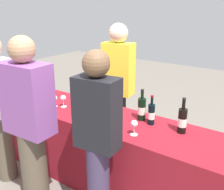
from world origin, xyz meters
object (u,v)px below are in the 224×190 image
Objects in this scene: wine_glass_3 at (96,114)px; wine_glass_5 at (134,124)px; wine_bottle_2 at (142,109)px; server_pouring at (118,86)px; wine_bottle_4 at (182,120)px; wine_glass_2 at (63,99)px; wine_glass_4 at (107,116)px; guest_1 at (30,125)px; wine_glass_0 at (47,93)px; wine_bottle_1 at (87,96)px; wine_bottle_3 at (151,114)px; wine_bottle_0 at (80,95)px; guest_2 at (97,137)px; wine_glass_1 at (54,99)px.

wine_glass_5 is (0.43, 0.00, 0.01)m from wine_glass_3.
server_pouring is at bearing 143.97° from wine_bottle_2.
wine_bottle_4 is 1.32m from wine_glass_2.
wine_glass_5 reaches higher than wine_glass_4.
wine_bottle_2 is 0.36m from wine_glass_4.
wine_bottle_4 is 0.80m from wine_glass_3.
wine_glass_5 is 0.09× the size of guest_1.
wine_bottle_4 is 1.59m from wine_glass_0.
wine_bottle_4 reaches higher than wine_bottle_1.
wine_bottle_2 is at bearing 55.76° from wine_glass_4.
wine_bottle_4 is at bearing -0.43° from wine_bottle_1.
wine_glass_0 is at bearing -172.71° from wine_bottle_3.
wine_glass_5 is (-0.32, -0.29, -0.02)m from wine_bottle_4.
wine_bottle_4 is at bearing -4.62° from wine_bottle_2.
guest_2 reaches higher than wine_bottle_0.
wine_glass_0 is 1.27m from wine_glass_5.
wine_glass_3 is (-0.75, -0.29, -0.02)m from wine_bottle_4.
wine_bottle_1 is 0.45m from server_pouring.
wine_glass_1 is at bearing -168.76° from wine_bottle_3.
wine_glass_2 is 0.58m from wine_glass_3.
wine_glass_2 is at bearing 30.97° from wine_glass_1.
server_pouring reaches higher than wine_glass_0.
wine_bottle_0 is at bearing 56.77° from wine_glass_2.
wine_bottle_0 is at bearing 162.61° from wine_glass_5.
wine_bottle_0 reaches higher than wine_glass_5.
wine_glass_4 is (0.11, 0.03, -0.00)m from wine_glass_3.
wine_bottle_1 is 0.95× the size of wine_bottle_4.
wine_bottle_2 is 0.96× the size of wine_bottle_4.
wine_glass_3 is at bearing -164.15° from wine_glass_4.
guest_2 is at bearing -109.35° from wine_glass_5.
wine_bottle_2 is 2.31× the size of wine_glass_2.
wine_glass_4 is 0.80m from server_pouring.
wine_bottle_3 is 0.29m from wine_glass_5.
wine_bottle_3 is at bearing 71.95° from guest_2.
wine_bottle_3 is 2.08× the size of wine_glass_5.
wine_bottle_0 is 0.50m from server_pouring.
wine_glass_2 is at bearing 54.78° from server_pouring.
wine_bottle_3 is at bearing 11.24° from wine_glass_1.
wine_glass_0 is 0.85m from server_pouring.
wine_glass_1 is (-0.19, -0.21, -0.02)m from wine_bottle_0.
wine_glass_3 is 0.62m from guest_1.
wine_bottle_4 reaches higher than wine_glass_3.
wine_glass_3 is (0.46, -0.28, -0.02)m from wine_bottle_0.
wine_bottle_0 is at bearing -176.63° from wine_bottle_2.
wine_bottle_2 is 0.19× the size of server_pouring.
wine_bottle_4 is 2.52× the size of wine_glass_4.
wine_bottle_4 is 0.20× the size of guest_1.
wine_bottle_2 is at bearing 52.28° from guest_1.
wine_glass_2 is at bearing 109.18° from guest_1.
wine_bottle_4 reaches higher than wine_bottle_3.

